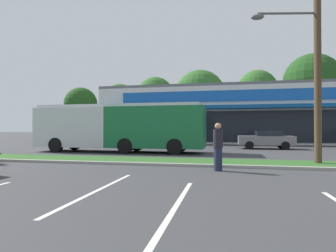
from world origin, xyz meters
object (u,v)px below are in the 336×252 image
at_px(city_bus, 119,126).
at_px(pedestrian_near_bench, 218,147).
at_px(utility_pole, 314,52).
at_px(car_2, 134,138).
at_px(car_0, 266,139).

xyz_separation_m(city_bus, pedestrian_near_bench, (6.87, -7.28, -0.85)).
bearing_deg(city_bus, pedestrian_near_bench, 134.01).
height_order(utility_pole, pedestrian_near_bench, utility_pole).
bearing_deg(car_2, city_bus, -80.09).
bearing_deg(pedestrian_near_bench, car_2, -4.37).
bearing_deg(city_bus, utility_pole, 156.39).
relative_size(car_0, pedestrian_near_bench, 2.33).
bearing_deg(pedestrian_near_bench, city_bus, 8.59).
distance_m(car_2, pedestrian_near_bench, 15.78).
xyz_separation_m(utility_pole, pedestrian_near_bench, (-4.08, -2.34, -4.05)).
relative_size(city_bus, pedestrian_near_bench, 6.49).
height_order(car_0, pedestrian_near_bench, pedestrian_near_bench).
bearing_deg(car_2, pedestrian_near_bench, -59.63).
bearing_deg(utility_pole, car_0, 93.16).
distance_m(utility_pole, car_0, 11.01).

